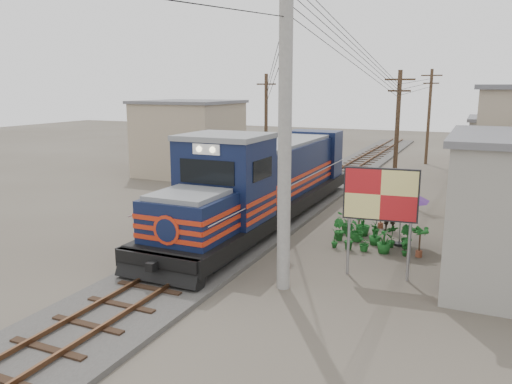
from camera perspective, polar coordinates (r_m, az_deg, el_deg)
The scene contains 14 objects.
ground at distance 17.65m, azimuth -7.06°, elevation -8.39°, with size 120.00×120.00×0.00m, color #473F35.
ballast at distance 26.31m, azimuth 4.29°, elevation -1.35°, with size 3.60×70.00×0.16m, color #595651.
track at distance 26.27m, azimuth 4.29°, elevation -0.97°, with size 1.15×70.00×0.12m.
locomotive at distance 22.59m, azimuth 1.14°, elevation 1.02°, with size 3.15×17.15×4.25m.
utility_pole_main at distance 14.60m, azimuth 3.33°, elevation 7.59°, with size 0.40×0.40×10.00m.
wooden_pole_mid at distance 28.51m, azimuth 15.81°, elevation 6.59°, with size 1.60×0.24×7.00m.
wooden_pole_far at distance 42.33m, azimuth 19.16°, elevation 8.31°, with size 1.60×0.24×7.50m.
wooden_pole_left at distance 34.98m, azimuth 1.16°, elevation 7.93°, with size 1.60×0.24×7.00m.
power_lines at distance 24.31m, azimuth 2.98°, elevation 15.35°, with size 9.65×19.00×3.30m.
shophouse_left at distance 35.61m, azimuth -7.60°, elevation 6.17°, with size 6.30×6.30×5.20m.
billboard at distance 16.25m, azimuth 14.05°, elevation -0.60°, with size 2.34×0.36×3.62m.
market_umbrella at distance 19.98m, azimuth 16.35°, elevation -0.24°, with size 2.80×2.80×2.34m.
vendor at distance 22.19m, azimuth 15.03°, elevation -2.17°, with size 0.62×0.41×1.71m, color black.
plant_nursery at distance 20.48m, azimuth 12.26°, elevation -4.38°, with size 3.43×2.90×1.05m.
Camera 1 is at (8.71, -14.09, 6.08)m, focal length 35.00 mm.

